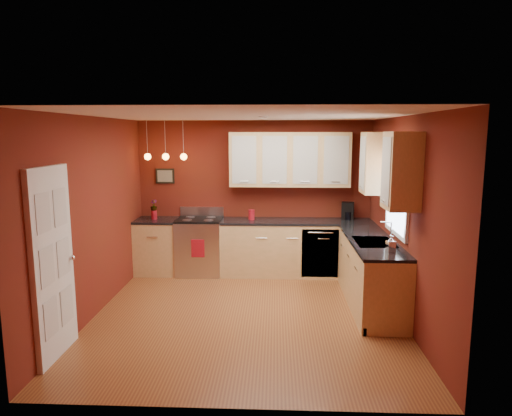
{
  "coord_description": "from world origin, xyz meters",
  "views": [
    {
      "loc": [
        0.37,
        -5.74,
        2.38
      ],
      "look_at": [
        0.08,
        1.0,
        1.27
      ],
      "focal_mm": 32.0,
      "sensor_mm": 36.0,
      "label": 1
    }
  ],
  "objects_px": {
    "soap_pump": "(391,244)",
    "coffee_maker": "(348,211)",
    "red_canister": "(251,215)",
    "sink": "(374,244)",
    "gas_range": "(200,246)"
  },
  "relations": [
    {
      "from": "sink",
      "to": "coffee_maker",
      "type": "distance_m",
      "value": 1.65
    },
    {
      "from": "gas_range",
      "to": "red_canister",
      "type": "xyz_separation_m",
      "value": [
        0.89,
        0.02,
        0.54
      ]
    },
    {
      "from": "gas_range",
      "to": "red_canister",
      "type": "distance_m",
      "value": 1.04
    },
    {
      "from": "sink",
      "to": "soap_pump",
      "type": "bearing_deg",
      "value": -81.86
    },
    {
      "from": "soap_pump",
      "to": "gas_range",
      "type": "bearing_deg",
      "value": 142.79
    },
    {
      "from": "sink",
      "to": "soap_pump",
      "type": "height_order",
      "value": "sink"
    },
    {
      "from": "red_canister",
      "to": "soap_pump",
      "type": "relative_size",
      "value": 0.79
    },
    {
      "from": "gas_range",
      "to": "sink",
      "type": "height_order",
      "value": "sink"
    },
    {
      "from": "gas_range",
      "to": "sink",
      "type": "xyz_separation_m",
      "value": [
        2.62,
        -1.5,
        0.43
      ]
    },
    {
      "from": "gas_range",
      "to": "coffee_maker",
      "type": "distance_m",
      "value": 2.59
    },
    {
      "from": "gas_range",
      "to": "soap_pump",
      "type": "xyz_separation_m",
      "value": [
        2.7,
        -2.05,
        0.57
      ]
    },
    {
      "from": "red_canister",
      "to": "soap_pump",
      "type": "height_order",
      "value": "soap_pump"
    },
    {
      "from": "soap_pump",
      "to": "coffee_maker",
      "type": "bearing_deg",
      "value": 94.82
    },
    {
      "from": "sink",
      "to": "coffee_maker",
      "type": "relative_size",
      "value": 2.41
    },
    {
      "from": "red_canister",
      "to": "soap_pump",
      "type": "xyz_separation_m",
      "value": [
        1.82,
        -2.07,
        0.02
      ]
    }
  ]
}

